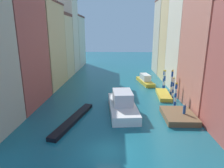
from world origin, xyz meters
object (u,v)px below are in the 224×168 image
at_px(mooring_pole_2, 172,83).
at_px(motorboat_0, 145,80).
at_px(waterfront_dock, 179,116).
at_px(mooring_pole_3, 165,80).
at_px(mooring_pole_4, 164,79).
at_px(mooring_pole_1, 173,88).
at_px(person_on_dock, 184,109).
at_px(gondola_black, 73,119).
at_px(mooring_pole_0, 176,94).
at_px(motorboat_1, 163,95).
at_px(vaporetto_white, 122,104).

height_order(mooring_pole_2, motorboat_0, mooring_pole_2).
xyz_separation_m(waterfront_dock, mooring_pole_3, (1.15, 13.72, 1.74)).
bearing_deg(mooring_pole_4, mooring_pole_1, -88.79).
bearing_deg(mooring_pole_4, waterfront_dock, -94.21).
relative_size(person_on_dock, mooring_pole_3, 0.34).
xyz_separation_m(mooring_pole_4, gondola_black, (-15.11, -15.63, -1.81)).
xyz_separation_m(mooring_pole_0, gondola_black, (-14.87, -6.14, -1.74)).
bearing_deg(mooring_pole_0, person_on_dock, -92.04).
xyz_separation_m(person_on_dock, motorboat_1, (-0.62, 9.43, -1.06)).
bearing_deg(mooring_pole_3, gondola_black, -135.19).
distance_m(mooring_pole_1, mooring_pole_2, 1.93).
bearing_deg(mooring_pole_1, person_on_dock, -94.06).
relative_size(motorboat_0, motorboat_1, 1.25).
distance_m(person_on_dock, mooring_pole_0, 4.94).
height_order(mooring_pole_1, mooring_pole_4, mooring_pole_4).
xyz_separation_m(motorboat_0, motorboat_1, (2.09, -9.45, -0.46)).
bearing_deg(waterfront_dock, mooring_pole_4, 85.79).
bearing_deg(motorboat_1, mooring_pole_3, 75.69).
relative_size(mooring_pole_3, motorboat_1, 0.63).
bearing_deg(mooring_pole_1, motorboat_1, 124.19).
xyz_separation_m(mooring_pole_0, mooring_pole_4, (0.23, 9.49, 0.08)).
relative_size(waterfront_dock, mooring_pole_1, 1.38).
height_order(mooring_pole_0, vaporetto_white, mooring_pole_0).
bearing_deg(mooring_pole_3, mooring_pole_4, 101.55).
distance_m(vaporetto_white, gondola_black, 7.44).
xyz_separation_m(waterfront_dock, motorboat_0, (-2.07, 18.73, 0.42)).
distance_m(mooring_pole_0, mooring_pole_2, 4.73).
distance_m(person_on_dock, mooring_pole_1, 7.76).
distance_m(person_on_dock, gondola_black, 14.79).
xyz_separation_m(mooring_pole_1, mooring_pole_4, (-0.14, 6.68, 0.02)).
height_order(waterfront_dock, vaporetto_white, vaporetto_white).
relative_size(mooring_pole_2, vaporetto_white, 0.47).
bearing_deg(person_on_dock, mooring_pole_4, 88.38).
xyz_separation_m(mooring_pole_1, motorboat_0, (-3.26, 11.16, -1.25)).
relative_size(mooring_pole_0, gondola_black, 0.36).
bearing_deg(mooring_pole_2, mooring_pole_3, 92.84).
height_order(gondola_black, motorboat_1, motorboat_1).
relative_size(mooring_pole_0, motorboat_0, 0.47).
relative_size(waterfront_dock, gondola_black, 0.52).
relative_size(waterfront_dock, mooring_pole_0, 1.43).
xyz_separation_m(waterfront_dock, mooring_pole_2, (1.37, 9.42, 2.16)).
bearing_deg(waterfront_dock, mooring_pole_3, 85.19).
relative_size(mooring_pole_3, motorboat_0, 0.51).
height_order(mooring_pole_2, vaporetto_white, mooring_pole_2).
height_order(mooring_pole_1, mooring_pole_2, mooring_pole_2).
height_order(person_on_dock, motorboat_1, person_on_dock).
relative_size(vaporetto_white, motorboat_0, 1.29).
relative_size(person_on_dock, mooring_pole_4, 0.35).
bearing_deg(mooring_pole_0, vaporetto_white, -162.98).
distance_m(waterfront_dock, mooring_pole_0, 5.08).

